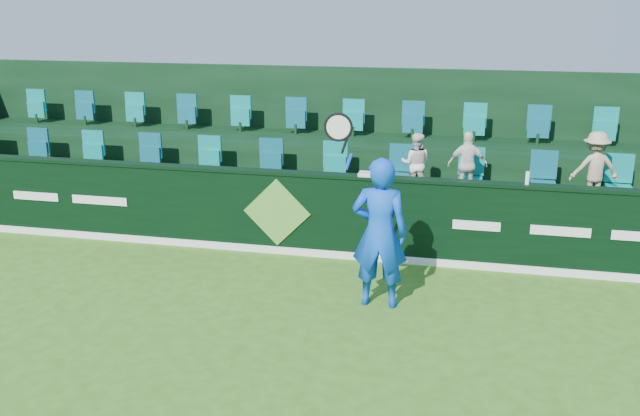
% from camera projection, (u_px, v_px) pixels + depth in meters
% --- Properties ---
extents(ground, '(60.00, 60.00, 0.00)m').
position_uv_depth(ground, '(180.00, 373.00, 7.86)').
color(ground, '#356818').
rests_on(ground, ground).
extents(sponsor_hoarding, '(16.00, 0.25, 1.35)m').
position_uv_depth(sponsor_hoarding, '(279.00, 212.00, 11.40)').
color(sponsor_hoarding, black).
rests_on(sponsor_hoarding, ground).
extents(stand_tier_front, '(16.00, 2.00, 0.80)m').
position_uv_depth(stand_tier_front, '(296.00, 209.00, 12.51)').
color(stand_tier_front, black).
rests_on(stand_tier_front, ground).
extents(stand_tier_back, '(16.00, 1.80, 1.30)m').
position_uv_depth(stand_tier_back, '(320.00, 170.00, 14.22)').
color(stand_tier_back, black).
rests_on(stand_tier_back, ground).
extents(stand_rear, '(16.00, 4.10, 2.60)m').
position_uv_depth(stand_rear, '(325.00, 138.00, 14.47)').
color(stand_rear, black).
rests_on(stand_rear, ground).
extents(seat_row_front, '(13.50, 0.50, 0.60)m').
position_uv_depth(seat_row_front, '(302.00, 165.00, 12.69)').
color(seat_row_front, '#0C807C').
rests_on(seat_row_front, stand_tier_front).
extents(seat_row_back, '(13.50, 0.50, 0.60)m').
position_uv_depth(seat_row_back, '(324.00, 121.00, 14.23)').
color(seat_row_back, '#0C807C').
rests_on(seat_row_back, stand_tier_back).
extents(tennis_player, '(1.15, 0.49, 2.65)m').
position_uv_depth(tennis_player, '(379.00, 232.00, 9.33)').
color(tennis_player, blue).
rests_on(tennis_player, ground).
extents(spectator_left, '(0.51, 0.40, 1.04)m').
position_uv_depth(spectator_left, '(416.00, 164.00, 11.83)').
color(spectator_left, white).
rests_on(spectator_left, stand_tier_front).
extents(spectator_middle, '(0.67, 0.34, 1.09)m').
position_uv_depth(spectator_middle, '(467.00, 165.00, 11.65)').
color(spectator_middle, white).
rests_on(spectator_middle, stand_tier_front).
extents(spectator_right, '(0.83, 0.58, 1.17)m').
position_uv_depth(spectator_right, '(595.00, 168.00, 11.22)').
color(spectator_right, tan).
rests_on(spectator_right, stand_tier_front).
extents(towel, '(0.34, 0.22, 0.05)m').
position_uv_depth(towel, '(370.00, 174.00, 10.90)').
color(towel, silver).
rests_on(towel, sponsor_hoarding).
extents(drinks_bottle, '(0.06, 0.06, 0.19)m').
position_uv_depth(drinks_bottle, '(527.00, 178.00, 10.38)').
color(drinks_bottle, white).
rests_on(drinks_bottle, sponsor_hoarding).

